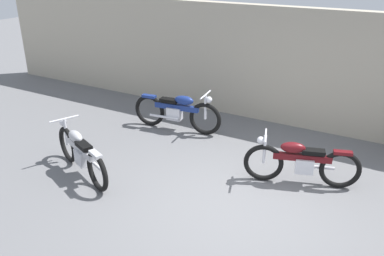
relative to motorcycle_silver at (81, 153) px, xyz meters
The scene contains 5 objects.
ground_plane 2.87m from the motorcycle_silver, ahead, with size 40.00×40.00×0.00m, color slate.
building_wall 5.07m from the motorcycle_silver, 55.80° to the left, with size 18.00×0.30×2.62m, color #B2A893.
motorcycle_silver is the anchor object (origin of this frame).
motorcycle_maroon 3.80m from the motorcycle_silver, 24.54° to the left, with size 1.87×0.80×0.87m.
motorcycle_blue 2.55m from the motorcycle_silver, 79.67° to the left, with size 2.07×0.60×0.93m.
Camera 1 is at (1.97, -4.90, 3.64)m, focal length 37.44 mm.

